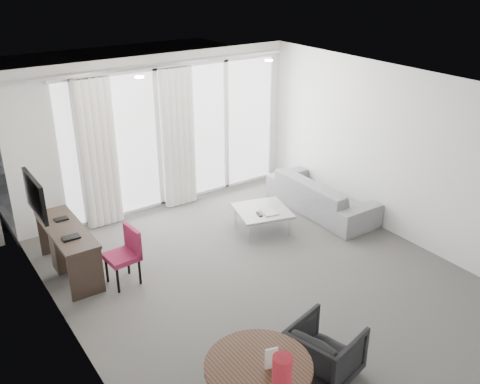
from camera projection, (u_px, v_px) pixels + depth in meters
floor at (265, 281)px, 7.23m from camera, size 5.00×6.00×0.00m
ceiling at (269, 91)px, 6.17m from camera, size 5.00×6.00×0.00m
wall_left at (70, 251)px, 5.42m from camera, size 0.00×6.00×2.60m
wall_right at (401, 155)px, 7.98m from camera, size 0.00×6.00×2.60m
window_panel at (176, 136)px, 9.15m from camera, size 4.00×0.02×2.38m
window_frame at (177, 136)px, 9.14m from camera, size 4.10×0.06×2.44m
curtain_left at (99, 155)px, 8.28m from camera, size 0.60×0.20×2.38m
curtain_right at (178, 139)px, 9.00m from camera, size 0.60×0.20×2.38m
curtain_track at (161, 65)px, 8.36m from camera, size 4.80×0.04×0.04m
downlight_a at (139, 77)px, 6.92m from camera, size 0.12×0.12×0.02m
downlight_b at (269, 60)px, 8.00m from camera, size 0.12×0.12×0.02m
desk at (69, 251)px, 7.30m from camera, size 0.46×1.47×0.69m
tv at (35, 196)px, 6.52m from camera, size 0.05×0.80×0.50m
desk_chair at (122, 257)px, 7.04m from camera, size 0.46×0.43×0.78m
menu_card at (271, 372)px, 4.66m from camera, size 0.11×0.05×0.21m
tub_armchair at (325, 351)px, 5.51m from camera, size 0.81×0.80×0.61m
coffee_table at (262, 220)px, 8.50m from camera, size 0.98×0.98×0.36m
remote at (259, 215)px, 8.26m from camera, size 0.08×0.15×0.02m
magazine at (269, 212)px, 8.33m from camera, size 0.29×0.33×0.02m
sofa at (321, 195)px, 9.08m from camera, size 0.81×2.07×0.60m
terrace_slab at (144, 176)px, 10.81m from camera, size 5.60×3.00×0.12m
rattan_chair_a at (143, 148)px, 10.99m from camera, size 0.68×0.68×0.77m
rattan_chair_b at (205, 139)px, 11.45m from camera, size 0.72×0.72×0.83m
rattan_table at (174, 157)px, 10.93m from camera, size 0.48×0.48×0.47m
balustrade at (114, 131)px, 11.68m from camera, size 5.50×0.06×1.05m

